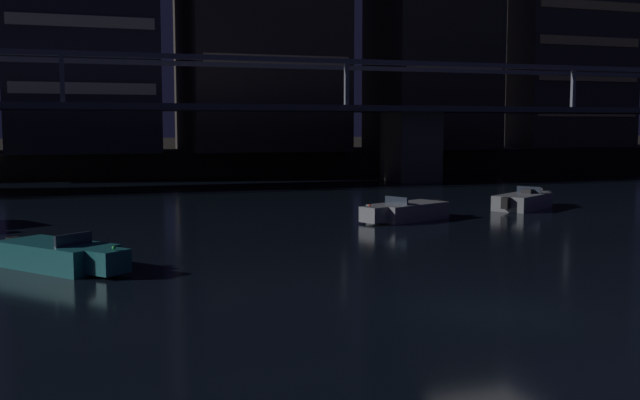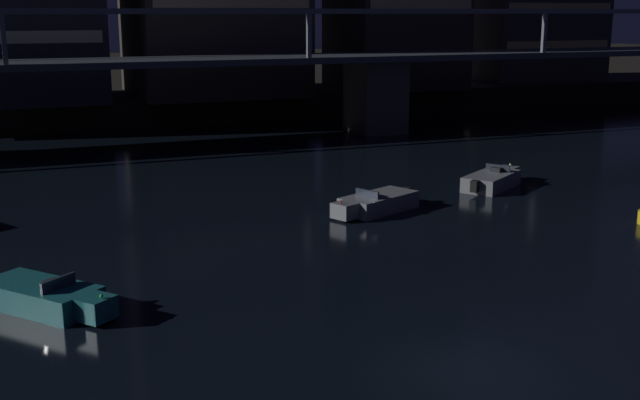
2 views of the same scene
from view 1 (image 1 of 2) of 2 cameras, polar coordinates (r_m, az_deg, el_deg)
ground_plane at (r=18.47m, az=13.03°, el=-8.33°), size 400.00×400.00×0.00m
far_riverbank at (r=103.66m, az=-13.14°, el=3.71°), size 240.00×80.00×2.20m
river_bridge at (r=55.96m, az=-8.70°, el=5.58°), size 105.98×6.40×9.38m
tower_east_low at (r=87.45m, az=18.02°, el=10.08°), size 13.30×9.63×18.97m
speedboat_mid_center at (r=35.24m, az=6.57°, el=-0.88°), size 5.01×3.25×1.16m
speedboat_mid_right at (r=24.52m, az=-19.28°, el=-4.05°), size 4.09×4.63×1.16m
speedboat_far_left at (r=41.34m, az=15.39°, el=-0.08°), size 4.78×3.82×1.16m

